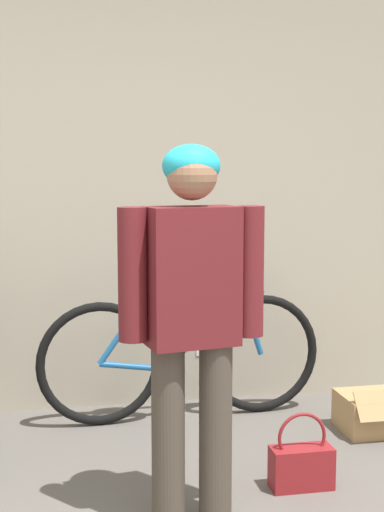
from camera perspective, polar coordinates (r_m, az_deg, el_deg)
The scene contains 5 objects.
wall_back at distance 4.33m, azimuth -6.39°, elevation 4.86°, with size 8.00×0.07×2.60m.
person at distance 2.88m, azimuth -0.01°, elevation -3.85°, with size 0.60×0.25×1.56m.
bicycle at distance 4.19m, azimuth -0.79°, elevation -7.96°, with size 1.68×0.46×0.79m.
handbag at distance 3.43m, azimuth 8.75°, elevation -16.14°, with size 0.29×0.12×0.36m.
cardboard_box at distance 4.21m, azimuth 14.85°, elevation -11.95°, with size 0.45×0.37×0.27m.
Camera 1 is at (-0.35, -1.86, 1.46)m, focal length 50.00 mm.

